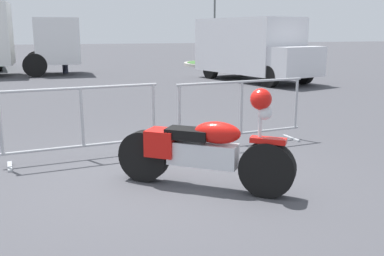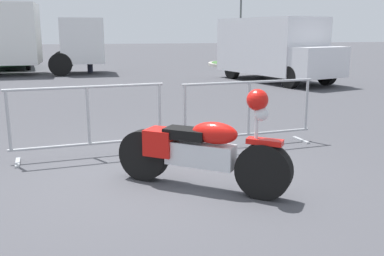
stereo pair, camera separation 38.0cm
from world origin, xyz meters
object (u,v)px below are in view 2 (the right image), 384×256
(crowd_barrier_near, at_px, (88,121))
(crowd_barrier_far, at_px, (249,113))
(delivery_van, at_px, (274,48))
(pedestrian, at_px, (89,52))
(street_lamp, at_px, (241,0))
(parked_car_green, at_px, (11,53))
(motorcycle, at_px, (200,150))

(crowd_barrier_near, height_order, crowd_barrier_far, same)
(delivery_van, relative_size, pedestrian, 3.16)
(crowd_barrier_far, height_order, pedestrian, pedestrian)
(delivery_van, height_order, street_lamp, street_lamp)
(crowd_barrier_far, bearing_deg, parked_car_green, 109.63)
(street_lamp, bearing_deg, pedestrian, -147.78)
(crowd_barrier_near, relative_size, crowd_barrier_far, 1.00)
(motorcycle, xyz_separation_m, parked_car_green, (-4.82, 18.69, 0.28))
(delivery_van, distance_m, parked_car_green, 13.44)
(delivery_van, bearing_deg, parked_car_green, -145.26)
(motorcycle, distance_m, delivery_van, 11.62)
(crowd_barrier_far, xyz_separation_m, street_lamp, (7.10, 19.61, 3.16))
(motorcycle, height_order, parked_car_green, parked_car_green)
(parked_car_green, bearing_deg, delivery_van, -136.20)
(crowd_barrier_near, relative_size, parked_car_green, 0.50)
(parked_car_green, distance_m, pedestrian, 5.05)
(crowd_barrier_near, bearing_deg, delivery_van, 51.27)
(motorcycle, bearing_deg, delivery_van, 99.61)
(delivery_van, distance_m, pedestrian, 8.40)
(street_lamp, bearing_deg, delivery_van, -104.09)
(motorcycle, distance_m, street_lamp, 23.08)
(delivery_van, bearing_deg, crowd_barrier_far, -42.76)
(crowd_barrier_far, xyz_separation_m, delivery_van, (4.31, 8.51, 0.69))
(crowd_barrier_far, bearing_deg, street_lamp, 70.10)
(crowd_barrier_far, height_order, street_lamp, street_lamp)
(crowd_barrier_far, distance_m, delivery_van, 9.57)
(crowd_barrier_near, xyz_separation_m, pedestrian, (0.23, 13.70, 0.37))
(motorcycle, height_order, crowd_barrier_near, motorcycle)
(motorcycle, distance_m, pedestrian, 15.40)
(crowd_barrier_far, bearing_deg, crowd_barrier_near, 180.00)
(parked_car_green, xyz_separation_m, street_lamp, (13.17, 2.58, 2.97))
(motorcycle, bearing_deg, pedestrian, 132.13)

